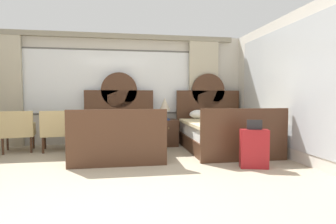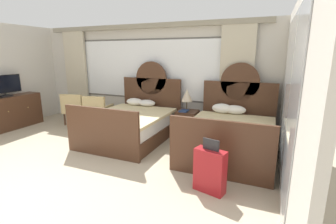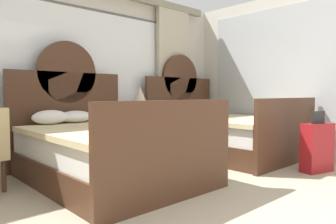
{
  "view_description": "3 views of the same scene",
  "coord_description": "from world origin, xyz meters",
  "px_view_note": "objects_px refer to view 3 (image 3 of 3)",
  "views": [
    {
      "loc": [
        0.33,
        -2.85,
        1.17
      ],
      "look_at": [
        1.25,
        2.75,
        0.84
      ],
      "focal_mm": 28.7,
      "sensor_mm": 36.0,
      "label": 1
    },
    {
      "loc": [
        3.1,
        -1.95,
        1.92
      ],
      "look_at": [
        1.05,
        2.9,
        0.67
      ],
      "focal_mm": 26.07,
      "sensor_mm": 36.0,
      "label": 2
    },
    {
      "loc": [
        -1.73,
        -0.46,
        1.01
      ],
      "look_at": [
        0.88,
        2.37,
        0.79
      ],
      "focal_mm": 33.57,
      "sensor_mm": 36.0,
      "label": 3
    }
  ],
  "objects_px": {
    "nightstand_between_beds": "(145,138)",
    "suitcase_on_floor": "(317,147)",
    "bed_near_window": "(107,149)",
    "book_on_nightstand": "(146,119)",
    "bed_near_mirror": "(223,133)",
    "table_lamp_on_nightstand": "(140,96)"
  },
  "relations": [
    {
      "from": "bed_near_mirror",
      "to": "nightstand_between_beds",
      "type": "distance_m",
      "value": 1.3
    },
    {
      "from": "bed_near_mirror",
      "to": "suitcase_on_floor",
      "type": "distance_m",
      "value": 1.54
    },
    {
      "from": "bed_near_mirror",
      "to": "nightstand_between_beds",
      "type": "bearing_deg",
      "value": 148.68
    },
    {
      "from": "book_on_nightstand",
      "to": "suitcase_on_floor",
      "type": "height_order",
      "value": "suitcase_on_floor"
    },
    {
      "from": "nightstand_between_beds",
      "to": "table_lamp_on_nightstand",
      "type": "xyz_separation_m",
      "value": [
        -0.05,
        0.07,
        0.66
      ]
    },
    {
      "from": "bed_near_window",
      "to": "suitcase_on_floor",
      "type": "bearing_deg",
      "value": -34.92
    },
    {
      "from": "table_lamp_on_nightstand",
      "to": "suitcase_on_floor",
      "type": "relative_size",
      "value": 0.65
    },
    {
      "from": "book_on_nightstand",
      "to": "suitcase_on_floor",
      "type": "bearing_deg",
      "value": -61.86
    },
    {
      "from": "table_lamp_on_nightstand",
      "to": "suitcase_on_floor",
      "type": "distance_m",
      "value": 2.62
    },
    {
      "from": "nightstand_between_beds",
      "to": "book_on_nightstand",
      "type": "xyz_separation_m",
      "value": [
        -0.05,
        -0.1,
        0.32
      ]
    },
    {
      "from": "bed_near_window",
      "to": "book_on_nightstand",
      "type": "height_order",
      "value": "bed_near_window"
    },
    {
      "from": "table_lamp_on_nightstand",
      "to": "book_on_nightstand",
      "type": "relative_size",
      "value": 1.98
    },
    {
      "from": "suitcase_on_floor",
      "to": "bed_near_window",
      "type": "bearing_deg",
      "value": 145.08
    },
    {
      "from": "bed_near_mirror",
      "to": "suitcase_on_floor",
      "type": "bearing_deg",
      "value": -91.24
    },
    {
      "from": "nightstand_between_beds",
      "to": "book_on_nightstand",
      "type": "distance_m",
      "value": 0.34
    },
    {
      "from": "nightstand_between_beds",
      "to": "suitcase_on_floor",
      "type": "relative_size",
      "value": 0.78
    },
    {
      "from": "bed_near_window",
      "to": "suitcase_on_floor",
      "type": "distance_m",
      "value": 2.68
    },
    {
      "from": "bed_near_mirror",
      "to": "bed_near_window",
      "type": "bearing_deg",
      "value": -179.97
    },
    {
      "from": "bed_near_window",
      "to": "bed_near_mirror",
      "type": "distance_m",
      "value": 2.23
    },
    {
      "from": "bed_near_window",
      "to": "book_on_nightstand",
      "type": "distance_m",
      "value": 1.24
    },
    {
      "from": "bed_near_mirror",
      "to": "suitcase_on_floor",
      "type": "relative_size",
      "value": 2.77
    },
    {
      "from": "bed_near_window",
      "to": "bed_near_mirror",
      "type": "height_order",
      "value": "same"
    }
  ]
}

